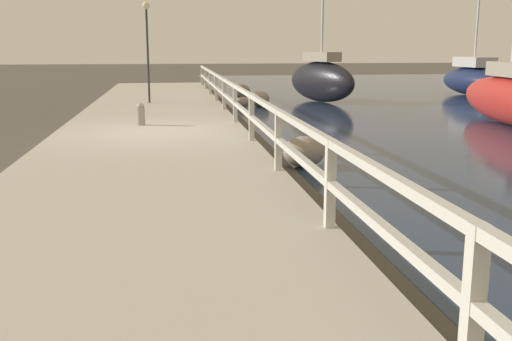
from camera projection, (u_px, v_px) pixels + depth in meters
The scene contains 12 objects.
ground_plane at pixel (152, 143), 13.10m from camera, with size 120.00×120.00×0.00m, color #4C473D.
dock_walkway at pixel (152, 137), 13.07m from camera, with size 4.20×36.00×0.24m.
railing at pixel (242, 102), 13.20m from camera, with size 0.10×32.50×0.92m.
boulder_near_dock at pixel (304, 152), 10.41m from camera, with size 0.73×0.65×0.54m.
boulder_mid_strip at pixel (241, 91), 24.33m from camera, with size 0.73×0.66×0.55m.
boulder_far_strip at pixel (242, 102), 20.60m from camera, with size 0.49×0.44×0.37m.
boulder_downstream at pixel (259, 99), 20.83m from camera, with size 0.73×0.66×0.55m.
mooring_bollard at pixel (141, 114), 14.13m from camera, with size 0.19×0.19×0.53m.
dock_lamp at pixel (147, 32), 19.33m from camera, with size 0.24×0.24×3.24m.
sailboat_navy at pixel (473, 79), 25.59m from camera, with size 1.77×4.32×6.51m.
sailboat_red at pixel (509, 98), 16.05m from camera, with size 1.57×5.82×5.41m.
sailboat_black at pixel (321, 79), 22.56m from camera, with size 2.24×4.05×7.25m.
Camera 1 is at (0.40, -13.14, 2.07)m, focal length 42.00 mm.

